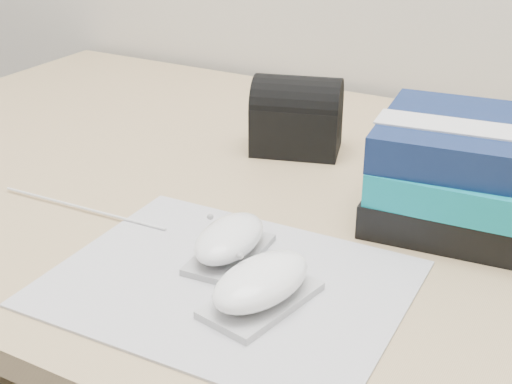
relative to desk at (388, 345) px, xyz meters
The scene contains 7 objects.
desk is the anchor object (origin of this frame).
mousepad 0.38m from the desk, 105.36° to the right, with size 0.33×0.26×0.00m, color #94939A.
mouse_rear 0.37m from the desk, 112.28° to the right, with size 0.06×0.11×0.04m.
mouse_front 0.40m from the desk, 96.33° to the right, with size 0.08×0.12×0.05m.
usb_cable 0.45m from the desk, 142.25° to the right, with size 0.00×0.00×0.23m, color silver.
book_stack 0.31m from the desk, 21.98° to the right, with size 0.25×0.21×0.12m.
pouch 0.34m from the desk, 163.55° to the left, with size 0.14×0.11×0.10m.
Camera 1 is at (0.22, 0.87, 1.10)m, focal length 50.00 mm.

